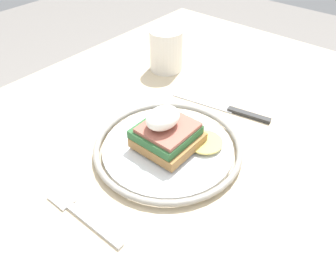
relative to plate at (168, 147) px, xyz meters
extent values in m
cube|color=#C6B28E|center=(0.01, -0.04, -0.02)|extent=(1.08, 0.86, 0.03)
cylinder|color=#C6B28E|center=(0.49, 0.33, -0.39)|extent=(0.06, 0.06, 0.71)
cylinder|color=silver|center=(0.00, 0.00, 0.00)|extent=(0.21, 0.21, 0.01)
torus|color=gray|center=(0.00, 0.00, 0.00)|extent=(0.24, 0.24, 0.01)
cube|color=#9E703D|center=(0.00, 0.00, 0.02)|extent=(0.09, 0.09, 0.02)
cube|color=#2D6033|center=(0.00, 0.00, 0.03)|extent=(0.09, 0.09, 0.01)
cube|color=#9E5647|center=(0.00, 0.00, 0.04)|extent=(0.08, 0.07, 0.01)
ellipsoid|color=white|center=(0.00, 0.01, 0.06)|extent=(0.06, 0.05, 0.03)
cylinder|color=#EAD166|center=(0.04, -0.04, 0.01)|extent=(0.06, 0.06, 0.00)
cube|color=silver|center=(-0.17, -0.02, -0.01)|extent=(0.01, 0.10, 0.00)
cube|color=silver|center=(-0.17, 0.05, -0.01)|extent=(0.02, 0.04, 0.00)
cube|color=#2D2D2D|center=(0.17, -0.06, 0.00)|extent=(0.03, 0.08, 0.01)
cube|color=silver|center=(0.15, 0.04, -0.01)|extent=(0.04, 0.13, 0.00)
cylinder|color=white|center=(0.21, 0.18, 0.04)|extent=(0.07, 0.07, 0.09)
cylinder|color=#472819|center=(0.21, 0.18, 0.08)|extent=(0.06, 0.06, 0.00)
camera|label=1|loc=(-0.30, -0.25, 0.36)|focal=35.00mm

